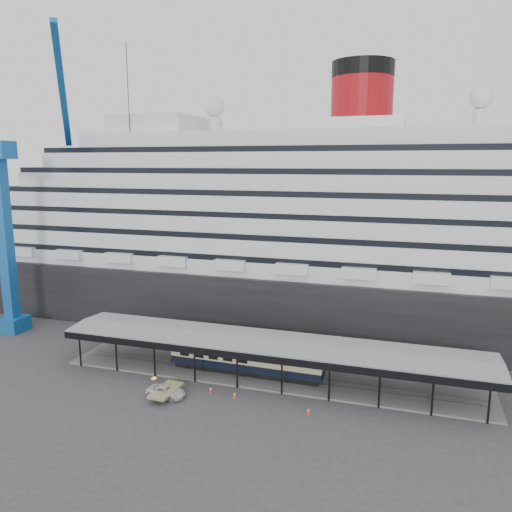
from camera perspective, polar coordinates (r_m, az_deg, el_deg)
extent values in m
plane|color=#343437|center=(63.30, 0.11, -15.52)|extent=(200.00, 200.00, 0.00)
cube|color=black|center=(90.80, 6.15, -4.00)|extent=(130.00, 30.00, 10.00)
cylinder|color=#9E0C13|center=(87.16, 11.99, 16.70)|extent=(10.00, 10.00, 9.00)
cylinder|color=black|center=(87.89, 12.13, 20.10)|extent=(10.10, 10.10, 2.50)
sphere|color=silver|center=(93.50, -4.78, 16.65)|extent=(3.60, 3.60, 3.60)
sphere|color=silver|center=(87.22, 24.33, 16.21)|extent=(3.60, 3.60, 3.60)
cube|color=slate|center=(67.58, 1.41, -13.63)|extent=(56.00, 8.00, 0.24)
cube|color=slate|center=(66.89, 1.23, -13.75)|extent=(54.00, 0.08, 0.10)
cube|color=slate|center=(68.15, 1.58, -13.27)|extent=(54.00, 0.08, 0.10)
cube|color=black|center=(61.90, 0.25, -11.62)|extent=(56.00, 0.18, 0.90)
cube|color=black|center=(69.98, 2.45, -8.94)|extent=(56.00, 0.18, 0.90)
cube|color=slate|center=(65.66, 1.43, -9.60)|extent=(56.00, 9.00, 0.24)
cube|color=#165AA9|center=(93.79, -25.97, -6.99)|extent=(4.00, 4.00, 2.40)
cube|color=#165AA9|center=(90.76, -26.71, 1.61)|extent=(1.80, 1.80, 26.00)
cube|color=#165AA9|center=(89.49, -21.27, 17.23)|extent=(12.92, 17.86, 16.80)
cylinder|color=black|center=(88.97, -13.94, 7.59)|extent=(0.12, 0.12, 47.21)
imported|color=silver|center=(63.32, -10.25, -15.01)|extent=(4.95, 2.49, 1.35)
cube|color=black|center=(68.24, -1.15, -12.97)|extent=(19.89, 2.61, 0.66)
cube|color=black|center=(67.90, -1.15, -12.31)|extent=(20.84, 3.01, 1.04)
cube|color=beige|center=(67.46, -1.15, -11.42)|extent=(20.84, 3.05, 1.23)
cube|color=black|center=(67.16, -1.16, -10.79)|extent=(20.84, 3.01, 0.38)
cube|color=#E23F0C|center=(63.87, -5.18, -15.29)|extent=(0.48, 0.48, 0.03)
cone|color=#E23F0C|center=(63.70, -5.19, -14.97)|extent=(0.41, 0.41, 0.79)
cylinder|color=white|center=(63.67, -5.19, -14.91)|extent=(0.25, 0.25, 0.15)
cube|color=#EC430D|center=(62.52, -2.45, -15.86)|extent=(0.41, 0.41, 0.03)
cone|color=#EC430D|center=(62.34, -2.45, -15.55)|extent=(0.35, 0.35, 0.76)
cylinder|color=white|center=(62.31, -2.45, -15.49)|extent=(0.24, 0.24, 0.15)
cube|color=#F7310D|center=(59.14, 6.00, -17.56)|extent=(0.48, 0.48, 0.03)
cone|color=#F7310D|center=(58.96, 6.01, -17.24)|extent=(0.41, 0.41, 0.76)
cylinder|color=white|center=(58.93, 6.01, -17.17)|extent=(0.24, 0.24, 0.15)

